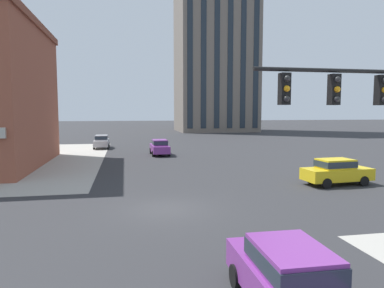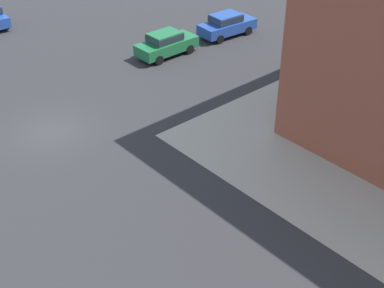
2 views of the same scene
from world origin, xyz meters
name	(u,v)px [view 1 (image 1 of 2)]	position (x,y,z in m)	size (l,w,h in m)	color
ground_plane	(165,209)	(0.00, 0.00, 0.00)	(320.00, 320.00, 0.00)	#2D2D30
car_main_northbound_near	(102,141)	(-4.84, 29.71, 0.92)	(1.92, 4.42, 1.68)	#99999E
car_cross_eastbound	(289,277)	(1.81, -9.44, 0.92)	(1.93, 4.42, 1.68)	#7A3389
car_cross_westbound	(336,171)	(11.50, 3.60, 0.92)	(4.52, 2.13, 1.68)	gold
car_main_mid	(160,147)	(1.81, 21.25, 0.92)	(1.96, 4.43, 1.68)	#7A3389
residential_tower_skyline_right	(216,20)	(19.38, 65.29, 25.87)	(18.11, 14.65, 51.70)	#70665B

